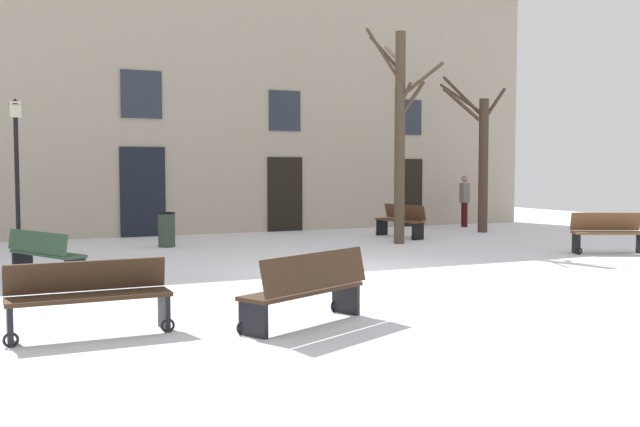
% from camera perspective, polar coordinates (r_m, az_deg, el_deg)
% --- Properties ---
extents(ground_plane, '(34.98, 34.98, 0.00)m').
position_cam_1_polar(ground_plane, '(13.53, 3.16, -4.68)').
color(ground_plane, white).
extents(building_facade, '(21.86, 0.60, 8.32)m').
position_cam_1_polar(building_facade, '(21.97, -8.11, 9.47)').
color(building_facade, tan).
rests_on(building_facade, ground).
extents(tree_center, '(1.40, 2.15, 5.50)m').
position_cam_1_polar(tree_center, '(18.76, 6.27, 6.52)').
color(tree_center, '#4C3D2D').
rests_on(tree_center, ground).
extents(tree_near_facade, '(2.15, 1.13, 4.74)m').
position_cam_1_polar(tree_near_facade, '(22.48, 12.51, 4.37)').
color(tree_near_facade, '#423326').
rests_on(tree_near_facade, ground).
extents(streetlamp, '(0.30, 0.30, 3.50)m').
position_cam_1_polar(streetlamp, '(17.87, -22.64, 3.99)').
color(streetlamp, black).
rests_on(streetlamp, ground).
extents(litter_bin, '(0.44, 0.44, 0.85)m').
position_cam_1_polar(litter_bin, '(18.27, -11.91, -1.23)').
color(litter_bin, '#2D3D2D').
rests_on(litter_bin, ground).
extents(bench_by_litter_bin, '(1.66, 1.15, 0.93)m').
position_cam_1_polar(bench_by_litter_bin, '(17.80, 21.58, -1.40)').
color(bench_by_litter_bin, brown).
rests_on(bench_by_litter_bin, ground).
extents(bench_back_to_back_left, '(1.88, 0.51, 0.86)m').
position_cam_1_polar(bench_back_to_back_left, '(8.92, -17.60, -6.19)').
color(bench_back_to_back_left, '#3D2819').
rests_on(bench_back_to_back_left, ground).
extents(bench_far_corner, '(0.63, 1.84, 0.92)m').
position_cam_1_polar(bench_far_corner, '(20.47, 6.35, -0.50)').
color(bench_far_corner, '#51331E').
rests_on(bench_far_corner, ground).
extents(bench_facing_shops, '(1.22, 1.87, 0.84)m').
position_cam_1_polar(bench_facing_shops, '(13.80, -20.74, -2.90)').
color(bench_facing_shops, '#2D4C33').
rests_on(bench_facing_shops, ground).
extents(bench_near_lamp, '(1.91, 1.28, 0.91)m').
position_cam_1_polar(bench_near_lamp, '(9.04, -1.02, -5.87)').
color(bench_near_lamp, '#3D2819').
rests_on(bench_near_lamp, ground).
extents(person_strolling, '(0.30, 0.42, 1.69)m').
position_cam_1_polar(person_strolling, '(24.39, 11.24, 1.17)').
color(person_strolling, '#350F0F').
rests_on(person_strolling, ground).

